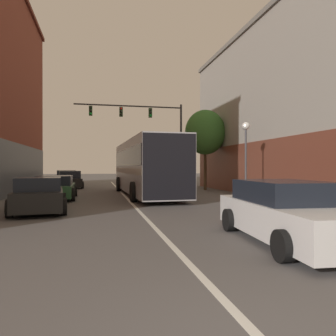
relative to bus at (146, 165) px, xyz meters
The scene contains 11 objects.
lane_center_line 3.32m from the bus, 117.42° to the right, with size 0.14×41.19×0.01m.
building_right_storefront 10.03m from the bus, ahead, with size 6.48×19.91×10.51m.
bus is the anchor object (origin of this frame).
hatchback_foreground 13.04m from the bus, 83.75° to the right, with size 2.30×4.79×1.39m.
parked_car_left_near 9.78m from the bus, 121.56° to the left, with size 2.42×4.78×1.39m.
parked_car_left_mid 14.96m from the bus, 112.77° to the left, with size 2.13×3.92×1.38m.
parked_car_left_far 5.38m from the bus, 163.76° to the right, with size 2.20×4.41×1.26m.
parked_car_left_distant 8.33m from the bus, 127.42° to the right, with size 2.27×4.00×1.33m.
traffic_signal_gantry 8.96m from the bus, 80.42° to the left, with size 9.17×0.36×7.18m.
street_lamp 6.37m from the bus, 45.98° to the right, with size 0.39×0.39×3.95m.
street_tree_near 6.55m from the bus, 34.90° to the left, with size 3.01×2.71×5.95m.
Camera 1 is at (-1.59, -2.59, 1.72)m, focal length 35.00 mm.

